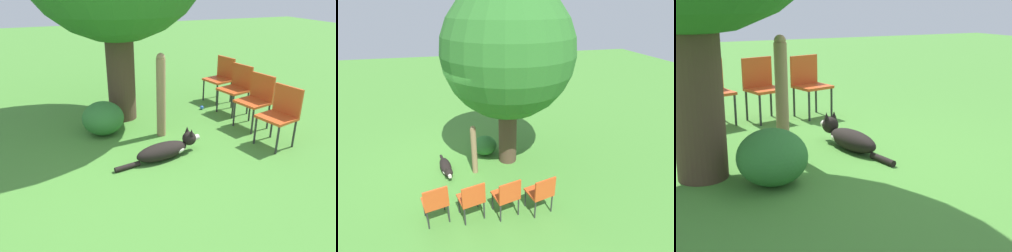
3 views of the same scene
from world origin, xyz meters
The scene contains 9 objects.
ground_plane centered at (0.00, 0.00, 0.00)m, with size 30.00×30.00×0.00m, color #478433.
dog centered at (0.36, -0.44, 0.12)m, with size 1.23×0.39×0.35m.
fence_post centered at (0.53, 0.25, 0.63)m, with size 0.13×0.13×1.24m.
red_chair_0 centered at (1.97, -0.62, 0.49)m, with size 0.51×0.53×0.84m.
red_chair_1 centered at (2.03, 0.04, 0.49)m, with size 0.51×0.53×0.84m.
red_chair_2 centered at (2.08, 0.69, 0.49)m, with size 0.51×0.53×0.84m.
red_chair_3 centered at (2.14, 1.35, 0.49)m, with size 0.51×0.53×0.84m.
tennis_ball centered at (1.59, 1.02, 0.03)m, with size 0.07×0.07×0.07m.
low_shrub centered at (-0.27, 0.62, 0.25)m, with size 0.63×0.63×0.50m.
Camera 1 is at (-0.98, -3.99, 2.12)m, focal length 35.00 mm.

